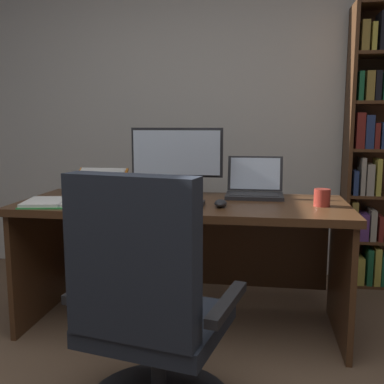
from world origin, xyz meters
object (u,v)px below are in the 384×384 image
at_px(notepad, 126,200).
at_px(reading_stand_with_book, 99,180).
at_px(laptop, 255,188).
at_px(computer_mouse, 221,203).
at_px(office_chair, 148,324).
at_px(desk, 185,232).
at_px(pen, 129,199).
at_px(open_binder, 65,202).
at_px(coffee_mug, 322,198).
at_px(monitor, 177,160).
at_px(keyboard, 164,203).

bearing_deg(notepad, reading_stand_with_book, 130.70).
relative_size(laptop, computer_mouse, 3.19).
relative_size(computer_mouse, reading_stand_with_book, 0.32).
xyz_separation_m(office_chair, reading_stand_with_book, (-0.61, 1.17, 0.38)).
height_order(desk, pen, pen).
xyz_separation_m(computer_mouse, open_binder, (-0.83, -0.05, -0.01)).
height_order(open_binder, coffee_mug, coffee_mug).
height_order(notepad, coffee_mug, coffee_mug).
xyz_separation_m(monitor, coffee_mug, (0.82, -0.26, -0.16)).
xyz_separation_m(monitor, open_binder, (-0.53, -0.42, -0.20)).
height_order(laptop, computer_mouse, laptop).
distance_m(desk, computer_mouse, 0.37).
xyz_separation_m(keyboard, computer_mouse, (0.30, 0.00, 0.01)).
height_order(office_chair, coffee_mug, office_chair).
relative_size(monitor, computer_mouse, 5.35).
bearing_deg(desk, pen, -159.35).
bearing_deg(computer_mouse, reading_stand_with_book, 153.01).
distance_m(monitor, open_binder, 0.71).
bearing_deg(computer_mouse, pen, 169.38).
height_order(monitor, laptop, monitor).
height_order(keyboard, pen, keyboard).
distance_m(keyboard, notepad, 0.26).
relative_size(laptop, coffee_mug, 3.63).
xyz_separation_m(desk, monitor, (-0.07, 0.16, 0.40)).
bearing_deg(notepad, monitor, 48.00).
xyz_separation_m(computer_mouse, pen, (-0.52, 0.10, -0.01)).
xyz_separation_m(office_chair, computer_mouse, (0.20, 0.75, 0.33)).
bearing_deg(monitor, reading_stand_with_book, 174.58).
bearing_deg(pen, laptop, 21.34).
relative_size(desk, monitor, 3.25).
height_order(computer_mouse, coffee_mug, coffee_mug).
height_order(desk, monitor, monitor).
bearing_deg(office_chair, coffee_mug, 62.03).
height_order(desk, notepad, notepad).
xyz_separation_m(reading_stand_with_book, coffee_mug, (1.34, -0.30, -0.03)).
bearing_deg(reading_stand_with_book, office_chair, -62.28).
xyz_separation_m(open_binder, coffee_mug, (1.36, 0.16, 0.03)).
distance_m(desk, pen, 0.38).
bearing_deg(notepad, office_chair, -68.14).
height_order(monitor, computer_mouse, monitor).
bearing_deg(coffee_mug, reading_stand_with_book, 167.16).
xyz_separation_m(desk, notepad, (-0.32, -0.11, 0.20)).
height_order(keyboard, open_binder, same).
relative_size(desk, laptop, 5.45).
distance_m(office_chair, pen, 0.97).
relative_size(computer_mouse, open_binder, 0.22).
relative_size(keyboard, coffee_mug, 4.59).
bearing_deg(keyboard, open_binder, -174.66).
bearing_deg(keyboard, laptop, 38.06).
bearing_deg(notepad, computer_mouse, -10.24).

